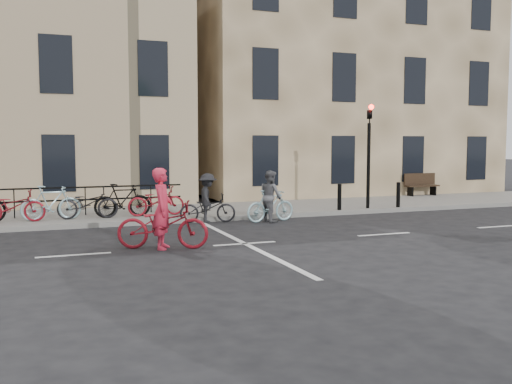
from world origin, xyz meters
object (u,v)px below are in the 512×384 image
object	(u,v)px
bench	(421,184)
cyclist_pink	(163,221)
cyclist_grey	(271,201)
cyclist_dark	(208,203)
traffic_light	(369,143)

from	to	relation	value
bench	cyclist_pink	world-z (taller)	cyclist_pink
cyclist_grey	cyclist_dark	world-z (taller)	cyclist_grey
bench	cyclist_pink	bearing A→B (deg)	-149.51
traffic_light	cyclist_dark	distance (m)	6.31
bench	cyclist_pink	xyz separation A→B (m)	(-13.00, -7.66, -0.02)
traffic_light	cyclist_pink	xyz separation A→B (m)	(-8.20, -4.26, -1.80)
cyclist_dark	traffic_light	bearing A→B (deg)	-74.50
traffic_light	cyclist_pink	distance (m)	9.42
cyclist_pink	cyclist_dark	xyz separation A→B (m)	(2.18, 3.82, -0.05)
cyclist_pink	cyclist_grey	world-z (taller)	cyclist_pink
cyclist_pink	cyclist_dark	size ratio (longest dim) A/B	1.25
traffic_light	cyclist_pink	size ratio (longest dim) A/B	1.73
traffic_light	cyclist_dark	world-z (taller)	traffic_light
traffic_light	cyclist_pink	bearing A→B (deg)	-152.53
cyclist_pink	cyclist_dark	world-z (taller)	cyclist_pink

